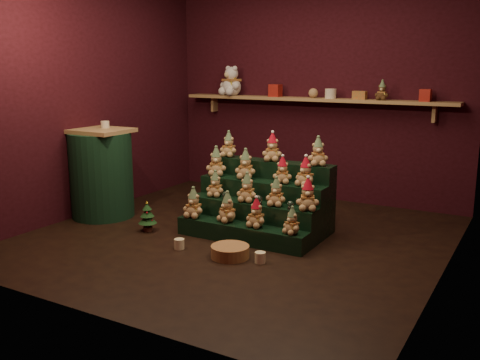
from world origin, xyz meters
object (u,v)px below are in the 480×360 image
Objects in this scene: mini_christmas_tree at (147,216)px; mug_right at (260,257)px; mug_left at (179,244)px; white_bear at (232,77)px; side_table at (101,174)px; riser_tier_front at (241,233)px; brown_bear at (382,90)px; wicker_basket at (230,252)px; snow_globe_b at (259,200)px; snow_globe_c at (291,205)px; snow_globe_a at (226,196)px.

mini_christmas_tree is 3.41× the size of mug_right.
white_bear reaches higher than mug_left.
side_table is 0.91m from mini_christmas_tree.
side_table reaches higher than mug_left.
brown_bear is at bearing 67.58° from riser_tier_front.
white_bear is at bearing 179.42° from brown_bear.
side_table reaches higher than riser_tier_front.
wicker_basket is at bearing -11.85° from mini_christmas_tree.
side_table is (-1.97, -0.15, 0.10)m from snow_globe_b.
mug_right is (0.32, -0.57, -0.36)m from snow_globe_b.
mini_christmas_tree is at bearing -166.92° from snow_globe_c.
snow_globe_b reaches higher than snow_globe_a.
snow_globe_c is at bearing 61.09° from wicker_basket.
mini_christmas_tree is 2.56m from white_bear.
wicker_basket is (1.17, -0.24, -0.11)m from mini_christmas_tree.
white_bear reaches higher than mini_christmas_tree.
mug_right is (0.43, -0.41, -0.04)m from riser_tier_front.
riser_tier_front reaches higher than wicker_basket.
wicker_basket is at bearing -41.00° from white_bear.
brown_bear reaches higher than snow_globe_c.
riser_tier_front is at bearing -38.38° from white_bear.
mug_left is at bearing -101.86° from snow_globe_a.
snow_globe_c is 2.08m from brown_bear.
snow_globe_b is 0.96× the size of mug_left.
mug_left is 2.98m from white_bear.
snow_globe_b is 0.19× the size of white_bear.
mug_right is at bearing -11.56° from side_table.
white_bear reaches higher than snow_globe_b.
mug_right is (2.29, -0.42, -0.46)m from side_table.
riser_tier_front is 0.63m from mug_left.
brown_bear reaches higher than snow_globe_b.
mug_right is at bearing -8.78° from mini_christmas_tree.
mini_christmas_tree is at bearing -65.33° from white_bear.
snow_globe_b is 0.28× the size of mini_christmas_tree.
mug_left is (-0.13, -0.64, -0.36)m from snow_globe_a.
snow_globe_a reaches higher than snow_globe_c.
white_bear is (-0.23, 2.13, 1.41)m from mini_christmas_tree.
white_bear is at bearing 109.46° from mug_left.
wicker_basket is 2.82m from brown_bear.
white_bear is 2.20× the size of brown_bear.
snow_globe_b is 0.69m from wicker_basket.
mug_left is 3.04m from brown_bear.
riser_tier_front is at bearing -113.00° from brown_bear.
snow_globe_a is at bearing 78.14° from mug_left.
mini_christmas_tree is (-1.49, -0.35, -0.24)m from snow_globe_c.
mug_left is (-0.41, -0.48, -0.04)m from riser_tier_front.
snow_globe_c is 0.76m from wicker_basket.
riser_tier_front is at bearing 106.94° from wicker_basket.
riser_tier_front is 0.58m from snow_globe_c.
brown_bear is at bearing 79.13° from snow_globe_c.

